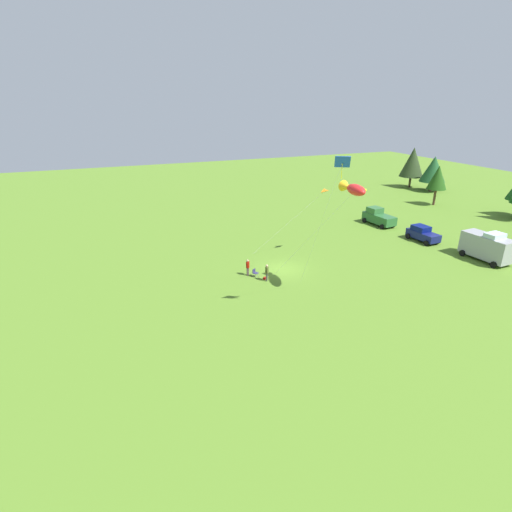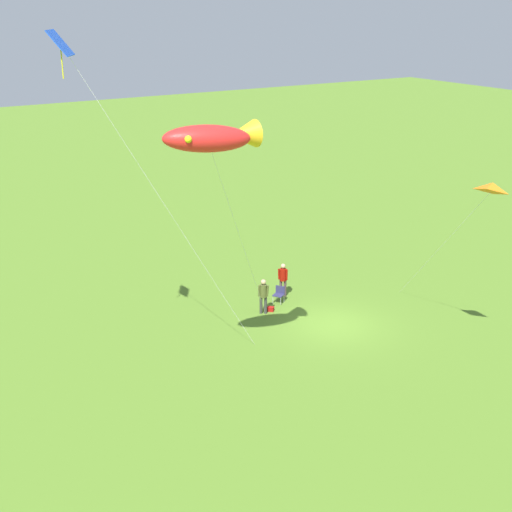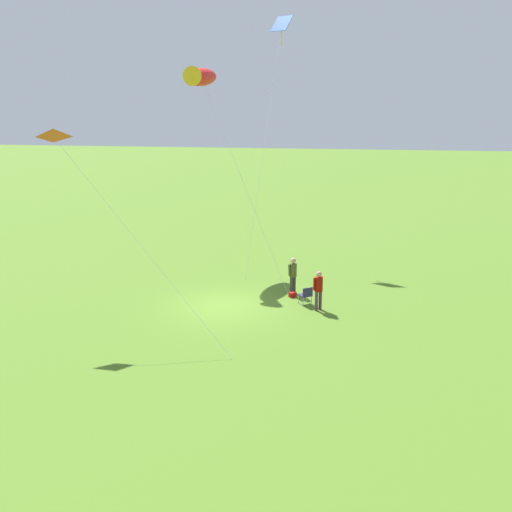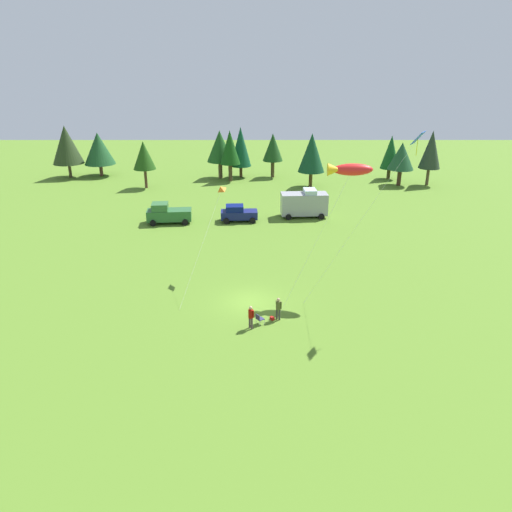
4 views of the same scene
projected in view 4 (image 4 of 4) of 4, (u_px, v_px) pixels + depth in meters
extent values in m
plane|color=#527924|center=(251.00, 302.00, 38.94)|extent=(160.00, 160.00, 0.00)
cylinder|color=#373933|center=(278.00, 314.00, 36.22)|extent=(0.14, 0.14, 0.85)
cylinder|color=#373933|center=(281.00, 315.00, 36.11)|extent=(0.14, 0.14, 0.85)
cylinder|color=#495123|center=(280.00, 305.00, 35.89)|extent=(0.47, 0.47, 0.62)
sphere|color=tan|center=(280.00, 300.00, 35.72)|extent=(0.24, 0.24, 0.24)
cylinder|color=#495123|center=(278.00, 304.00, 36.03)|extent=(0.16, 0.14, 0.55)
cylinder|color=#495123|center=(282.00, 305.00, 35.83)|extent=(0.13, 0.13, 0.55)
cube|color=#2E2D54|center=(261.00, 319.00, 35.56)|extent=(0.67, 0.67, 0.04)
cube|color=#2E2D54|center=(259.00, 317.00, 35.37)|extent=(0.30, 0.42, 0.40)
cylinder|color=#A5A8AD|center=(262.00, 319.00, 35.91)|extent=(0.03, 0.03, 0.42)
cylinder|color=#A5A8AD|center=(266.00, 322.00, 35.58)|extent=(0.03, 0.03, 0.42)
cylinder|color=#A5A8AD|center=(257.00, 321.00, 35.69)|extent=(0.03, 0.03, 0.42)
cylinder|color=#A5A8AD|center=(261.00, 323.00, 35.37)|extent=(0.03, 0.03, 0.42)
cylinder|color=#4A383B|center=(251.00, 322.00, 35.07)|extent=(0.14, 0.14, 0.85)
cylinder|color=#4A383B|center=(253.00, 324.00, 34.92)|extent=(0.14, 0.14, 0.85)
cylinder|color=maroon|center=(252.00, 314.00, 34.72)|extent=(0.48, 0.48, 0.62)
sphere|color=tan|center=(252.00, 308.00, 34.55)|extent=(0.24, 0.24, 0.24)
cylinder|color=maroon|center=(251.00, 312.00, 34.88)|extent=(0.13, 0.13, 0.55)
cylinder|color=maroon|center=(255.00, 314.00, 34.61)|extent=(0.14, 0.14, 0.55)
cube|color=#AA1510|center=(273.00, 318.00, 36.26)|extent=(0.37, 0.39, 0.22)
cube|color=#295F2F|center=(171.00, 215.00, 56.99)|extent=(5.16, 2.44, 1.20)
cube|color=#2F6331|center=(161.00, 207.00, 56.53)|extent=(1.96, 1.99, 0.80)
cylinder|color=black|center=(154.00, 223.00, 56.06)|extent=(0.70, 0.28, 0.68)
cylinder|color=black|center=(156.00, 217.00, 58.07)|extent=(0.70, 0.28, 0.68)
cylinder|color=black|center=(186.00, 222.00, 56.35)|extent=(0.70, 0.28, 0.68)
cylinder|color=black|center=(187.00, 217.00, 58.36)|extent=(0.70, 0.28, 0.68)
cube|color=navy|center=(241.00, 214.00, 57.58)|extent=(4.28, 2.01, 0.90)
cube|color=#071359|center=(236.00, 208.00, 57.27)|extent=(2.08, 1.75, 0.65)
cylinder|color=black|center=(227.00, 221.00, 56.77)|extent=(0.69, 0.25, 0.68)
cylinder|color=black|center=(228.00, 216.00, 58.60)|extent=(0.69, 0.25, 0.68)
cylinder|color=black|center=(254.00, 221.00, 56.90)|extent=(0.69, 0.25, 0.68)
cylinder|color=black|center=(253.00, 215.00, 58.73)|extent=(0.69, 0.25, 0.68)
cube|color=#94959A|center=(305.00, 204.00, 58.86)|extent=(5.51, 2.49, 2.50)
cube|color=silver|center=(311.00, 191.00, 58.33)|extent=(1.51, 2.10, 0.50)
cylinder|color=black|center=(320.00, 211.00, 60.52)|extent=(0.69, 0.26, 0.68)
cylinder|color=black|center=(323.00, 217.00, 58.32)|extent=(0.69, 0.26, 0.68)
cylinder|color=black|center=(288.00, 211.00, 60.33)|extent=(0.69, 0.26, 0.68)
cylinder|color=black|center=(290.00, 217.00, 58.13)|extent=(0.69, 0.26, 0.68)
cylinder|color=#4A3B26|center=(72.00, 170.00, 78.13)|extent=(0.44, 0.44, 2.23)
cone|color=#26371A|center=(68.00, 145.00, 76.64)|extent=(4.68, 4.68, 5.78)
cylinder|color=#553327|center=(103.00, 170.00, 79.26)|extent=(0.53, 0.53, 1.90)
cone|color=#1B4923|center=(100.00, 148.00, 77.99)|extent=(4.80, 4.80, 4.89)
cylinder|color=#513524|center=(147.00, 178.00, 71.87)|extent=(0.40, 0.40, 2.75)
cone|color=#1E4912|center=(145.00, 155.00, 70.62)|extent=(3.21, 3.21, 3.94)
cylinder|color=brown|center=(222.00, 170.00, 77.75)|extent=(0.63, 0.63, 2.58)
cone|color=#194A19|center=(221.00, 146.00, 76.38)|extent=(4.02, 4.02, 4.73)
cylinder|color=#433522|center=(232.00, 172.00, 75.81)|extent=(0.58, 0.58, 2.64)
cone|color=#134512|center=(231.00, 147.00, 74.39)|extent=(3.06, 3.06, 4.98)
cylinder|color=#49331B|center=(242.00, 171.00, 78.52)|extent=(0.46, 0.46, 1.74)
cone|color=#104729|center=(242.00, 147.00, 77.07)|extent=(3.24, 3.24, 6.02)
cylinder|color=#473822|center=(274.00, 169.00, 78.31)|extent=(0.55, 0.55, 2.58)
cone|color=#1A4418|center=(274.00, 147.00, 77.04)|extent=(3.13, 3.13, 4.20)
cylinder|color=#4D391B|center=(312.00, 179.00, 72.43)|extent=(0.52, 0.52, 2.26)
cone|color=#113E22|center=(313.00, 153.00, 70.99)|extent=(3.80, 3.80, 5.45)
cylinder|color=#443D1D|center=(390.00, 174.00, 77.19)|extent=(0.54, 0.54, 1.66)
cone|color=#144C1D|center=(392.00, 152.00, 75.94)|extent=(2.86, 2.86, 5.02)
cylinder|color=#452E1D|center=(401.00, 177.00, 73.38)|extent=(0.61, 0.61, 2.36)
cone|color=#1D4929|center=(403.00, 156.00, 72.21)|extent=(3.78, 3.78, 3.89)
cylinder|color=brown|center=(429.00, 177.00, 73.31)|extent=(0.44, 0.44, 2.54)
cone|color=#253524|center=(433.00, 150.00, 71.82)|extent=(3.09, 3.09, 5.40)
ellipsoid|color=red|center=(354.00, 170.00, 37.73)|extent=(3.23, 1.73, 1.07)
cone|color=yellow|center=(336.00, 170.00, 37.74)|extent=(1.06, 0.97, 0.97)
sphere|color=yellow|center=(364.00, 167.00, 37.96)|extent=(0.24, 0.24, 0.24)
cylinder|color=silver|center=(317.00, 243.00, 37.13)|extent=(5.75, 5.30, 9.84)
cylinder|color=#4C3823|center=(279.00, 318.00, 36.52)|extent=(0.04, 0.04, 0.01)
pyramid|color=orange|center=(222.00, 189.00, 41.70)|extent=(1.00, 1.18, 0.58)
cylinder|color=silver|center=(203.00, 247.00, 39.73)|extent=(2.90, 7.41, 7.37)
cylinder|color=#4C3823|center=(181.00, 310.00, 37.69)|extent=(0.04, 0.04, 0.01)
cube|color=blue|center=(420.00, 138.00, 33.03)|extent=(1.15, 1.28, 0.86)
cylinder|color=yellow|center=(419.00, 148.00, 33.27)|extent=(0.04, 0.04, 1.07)
cylinder|color=silver|center=(358.00, 227.00, 35.87)|extent=(7.10, 0.96, 12.79)
cylinder|color=#4C3823|center=(305.00, 303.00, 38.71)|extent=(0.04, 0.04, 0.01)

